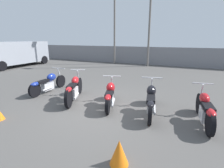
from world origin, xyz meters
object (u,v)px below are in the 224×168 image
light_pole_right (115,9)px  motorcycle_slot_0 (48,83)px  motorcycle_slot_3 (151,100)px  motorcycle_slot_2 (110,95)px  motorcycle_slot_4 (205,109)px  light_pole_left (151,3)px  motorcycle_slot_1 (74,89)px  traffic_cone_far (119,152)px  parked_van (16,53)px

light_pole_right → motorcycle_slot_0: bearing=-83.9°
motorcycle_slot_3 → motorcycle_slot_2: bearing=168.5°
motorcycle_slot_2 → motorcycle_slot_4: 2.85m
motorcycle_slot_2 → light_pole_left: bearing=76.9°
motorcycle_slot_1 → traffic_cone_far: bearing=-63.2°
motorcycle_slot_4 → traffic_cone_far: (-1.47, -2.44, -0.17)m
motorcycle_slot_0 → motorcycle_slot_1: bearing=-16.2°
light_pole_left → light_pole_right: 3.14m
light_pole_left → traffic_cone_far: bearing=-78.8°
motorcycle_slot_4 → motorcycle_slot_1: bearing=170.9°
motorcycle_slot_1 → motorcycle_slot_3: size_ratio=0.96×
traffic_cone_far → light_pole_right: bearing=114.4°
light_pole_left → motorcycle_slot_2: 10.34m
motorcycle_slot_4 → traffic_cone_far: size_ratio=4.00×
light_pole_right → light_pole_left: bearing=-4.8°
motorcycle_slot_1 → parked_van: size_ratio=0.39×
light_pole_right → parked_van: bearing=-144.8°
light_pole_right → motorcycle_slot_2: size_ratio=4.32×
light_pole_right → motorcycle_slot_2: 11.22m
motorcycle_slot_3 → traffic_cone_far: (-0.00, -2.52, -0.18)m
motorcycle_slot_1 → traffic_cone_far: size_ratio=4.22×
motorcycle_slot_2 → motorcycle_slot_3: size_ratio=0.85×
motorcycle_slot_0 → traffic_cone_far: size_ratio=4.42×
motorcycle_slot_3 → traffic_cone_far: bearing=-101.7°
motorcycle_slot_2 → traffic_cone_far: bearing=-80.3°
motorcycle_slot_0 → motorcycle_slot_2: size_ratio=1.17×
motorcycle_slot_1 → parked_van: 10.55m
parked_van → traffic_cone_far: 14.24m
parked_van → light_pole_left: bearing=22.9°
motorcycle_slot_1 → traffic_cone_far: (2.83, -2.48, -0.20)m
motorcycle_slot_0 → motorcycle_slot_3: 4.50m
motorcycle_slot_4 → traffic_cone_far: 2.85m
light_pole_right → motorcycle_slot_0: light_pole_right is taller
motorcycle_slot_4 → light_pole_right: bearing=117.2°
traffic_cone_far → motorcycle_slot_3: bearing=90.0°
motorcycle_slot_4 → parked_van: (-13.65, 4.89, 0.70)m
parked_van → light_pole_right: bearing=33.7°
motorcycle_slot_0 → motorcycle_slot_3: motorcycle_slot_3 is taller
light_pole_right → traffic_cone_far: light_pole_right is taller
light_pole_left → traffic_cone_far: light_pole_left is taller
light_pole_left → motorcycle_slot_0: light_pole_left is taller
light_pole_right → motorcycle_slot_3: 11.79m
light_pole_right → motorcycle_slot_3: (5.47, -9.54, -4.26)m
motorcycle_slot_0 → motorcycle_slot_1: 1.70m
motorcycle_slot_0 → motorcycle_slot_3: bearing=-7.3°
light_pole_left → traffic_cone_far: size_ratio=17.02×
light_pole_right → motorcycle_slot_4: bearing=-54.2°
light_pole_left → motorcycle_slot_1: size_ratio=4.04×
motorcycle_slot_3 → parked_van: parked_van is taller
motorcycle_slot_3 → parked_van: (-12.18, 4.81, 0.69)m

